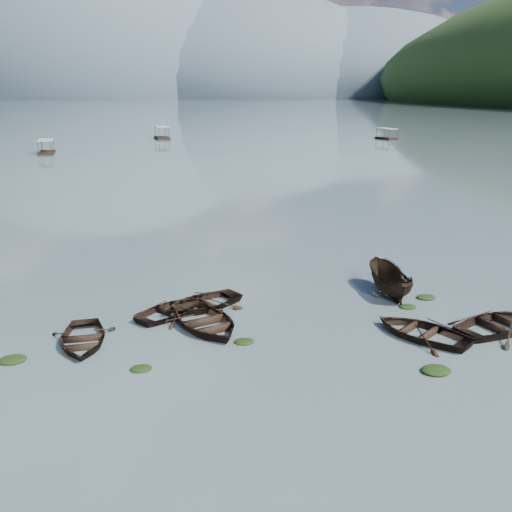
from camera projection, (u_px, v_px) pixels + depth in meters
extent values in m
plane|color=slate|center=(322.00, 402.00, 20.29)|extent=(2400.00, 2400.00, 0.00)
ellipsoid|color=#475666|center=(101.00, 97.00, 856.00)|extent=(520.00, 520.00, 340.00)
ellipsoid|color=#475666|center=(232.00, 97.00, 893.78)|extent=(520.00, 520.00, 260.00)
ellipsoid|color=#475666|center=(341.00, 97.00, 927.78)|extent=(520.00, 520.00, 220.00)
imported|color=black|center=(83.00, 344.00, 24.96)|extent=(3.09, 4.23, 0.86)
imported|color=black|center=(172.00, 314.00, 28.25)|extent=(4.89, 4.72, 0.83)
imported|color=black|center=(422.00, 336.00, 25.71)|extent=(5.18, 5.47, 0.92)
imported|color=black|center=(499.00, 330.00, 26.40)|extent=(5.55, 4.68, 0.98)
imported|color=black|center=(206.00, 328.00, 26.67)|extent=(4.89, 5.76, 1.01)
imported|color=black|center=(201.00, 308.00, 29.12)|extent=(5.38, 4.85, 0.91)
imported|color=black|center=(388.00, 294.00, 31.10)|extent=(1.98, 4.53, 1.71)
ellipsoid|color=black|center=(13.00, 361.00, 23.38)|extent=(1.13, 0.92, 0.25)
ellipsoid|color=black|center=(141.00, 369.00, 22.67)|extent=(0.87, 0.70, 0.19)
ellipsoid|color=black|center=(436.00, 372.00, 22.48)|extent=(1.20, 0.96, 0.26)
ellipsoid|color=black|center=(408.00, 308.00, 29.12)|extent=(0.88, 0.74, 0.19)
ellipsoid|color=black|center=(244.00, 342.00, 25.11)|extent=(0.90, 0.75, 0.19)
ellipsoid|color=black|center=(426.00, 298.00, 30.43)|extent=(1.04, 0.83, 0.23)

